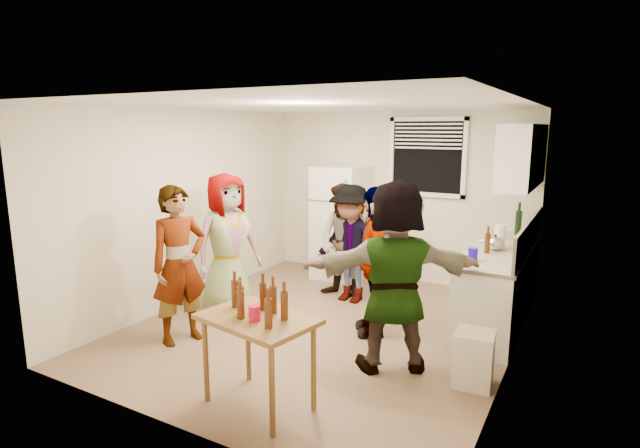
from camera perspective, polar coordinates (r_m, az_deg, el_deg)
The scene contains 23 objects.
room at distance 5.86m, azimuth 0.44°, elevation -11.76°, with size 4.00×4.50×2.50m, color silver, non-canonical shape.
window at distance 7.28m, azimuth 12.13°, elevation 7.48°, with size 1.12×0.10×1.06m, color white, non-canonical shape.
refrigerator at distance 7.55m, azimuth 2.34°, elevation 0.18°, with size 0.70×0.70×1.70m, color white.
counter_lower at distance 6.23m, azimuth 19.74°, elevation -6.81°, with size 0.60×2.20×0.86m, color white.
countertop at distance 6.11m, azimuth 20.02°, elevation -2.79°, with size 0.64×2.22×0.04m, color beige.
backsplash at distance 6.03m, azimuth 22.80°, elevation -1.21°, with size 0.03×2.20×0.36m, color #A4A096.
upper_cabinets at distance 6.14m, azimuth 22.19°, elevation 7.24°, with size 0.34×1.60×0.70m, color white.
kettle at distance 5.98m, azimuth 19.33°, elevation -2.84°, with size 0.23×0.20×0.20m, color silver, non-canonical shape.
paper_towel at distance 6.08m, azimuth 19.80°, elevation -2.64°, with size 0.13×0.13×0.28m, color white.
wine_bottle at distance 6.95m, azimuth 21.63°, elevation -1.12°, with size 0.08×0.08×0.31m, color black.
beer_bottle_counter at distance 5.81m, azimuth 18.52°, elevation -3.19°, with size 0.06×0.06×0.22m, color #47230C.
blue_cup at distance 5.45m, azimuth 17.04°, elevation -4.00°, with size 0.10×0.10×0.13m, color #1C0BD1.
picture_frame at distance 6.45m, azimuth 22.58°, elevation -1.37°, with size 0.02×0.19×0.16m, color gold.
trash_bin at distance 4.79m, azimuth 17.14°, elevation -14.43°, with size 0.33×0.33×0.49m, color silver.
serving_table at distance 4.43m, azimuth -6.89°, elevation -19.83°, with size 0.92×0.61×0.78m, color brown, non-canonical shape.
beer_bottle_table at distance 4.01m, azimuth -4.08°, elevation -10.83°, with size 0.06×0.06×0.23m, color #47230C.
red_cup at distance 4.01m, azimuth -7.49°, elevation -10.89°, with size 0.09×0.09×0.12m, color red.
guest_grey at distance 6.43m, azimuth -10.26°, elevation -9.84°, with size 0.85×1.74×0.55m, color gray.
guest_stripe at distance 5.74m, azimuth -15.34°, elevation -12.65°, with size 0.61×1.69×0.40m, color #141933.
guest_back_left at distance 6.80m, azimuth 2.80°, elevation -8.47°, with size 0.75×1.55×0.59m, color brown.
guest_back_right at distance 6.73m, azimuth 3.45°, elevation -8.71°, with size 1.00×1.55×0.58m, color #434449.
guest_black at distance 5.76m, azimuth 6.14°, elevation -12.21°, with size 0.97×1.65×0.40m, color black.
guest_orange at distance 5.03m, azimuth 8.21°, elevation -15.88°, with size 1.69×1.82×0.54m, color #D97544.
Camera 1 is at (2.60, -4.73, 2.27)m, focal length 28.00 mm.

